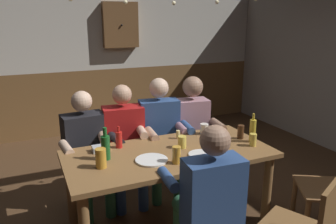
% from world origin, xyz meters
% --- Properties ---
extents(ground_plane, '(6.92, 6.92, 0.00)m').
position_xyz_m(ground_plane, '(0.00, 0.00, 0.00)').
color(ground_plane, '#4C331E').
extents(back_wall_upper, '(5.76, 0.12, 1.30)m').
position_xyz_m(back_wall_upper, '(0.00, 2.87, 1.68)').
color(back_wall_upper, silver).
extents(back_wall_wainscot, '(5.76, 0.12, 1.03)m').
position_xyz_m(back_wall_wainscot, '(0.00, 2.87, 0.52)').
color(back_wall_wainscot, brown).
rests_on(back_wall_wainscot, ground_plane).
extents(dining_table, '(1.77, 0.84, 0.73)m').
position_xyz_m(dining_table, '(0.00, -0.10, 0.63)').
color(dining_table, brown).
rests_on(dining_table, ground_plane).
extents(person_0, '(0.57, 0.56, 1.17)m').
position_xyz_m(person_0, '(-0.59, 0.54, 0.65)').
color(person_0, black).
rests_on(person_0, ground_plane).
extents(person_1, '(0.57, 0.56, 1.20)m').
position_xyz_m(person_1, '(-0.21, 0.54, 0.66)').
color(person_1, '#AD1919').
rests_on(person_1, ground_plane).
extents(person_2, '(0.59, 0.55, 1.24)m').
position_xyz_m(person_2, '(0.19, 0.54, 0.68)').
color(person_2, '#2D4C84').
rests_on(person_2, ground_plane).
extents(person_3, '(0.52, 0.57, 1.23)m').
position_xyz_m(person_3, '(0.59, 0.55, 0.68)').
color(person_3, '#B78493').
rests_on(person_3, ground_plane).
extents(person_4, '(0.56, 0.52, 1.18)m').
position_xyz_m(person_4, '(0.00, -0.75, 0.66)').
color(person_4, '#2D4C84').
rests_on(person_4, ground_plane).
extents(chair_empty_near_left, '(0.60, 0.60, 0.88)m').
position_xyz_m(chair_empty_near_left, '(1.23, -0.79, 0.48)').
color(chair_empty_near_left, brown).
rests_on(chair_empty_near_left, ground_plane).
extents(table_candle, '(0.04, 0.04, 0.08)m').
position_xyz_m(table_candle, '(0.21, 0.17, 0.77)').
color(table_candle, '#F9E08C').
rests_on(table_candle, dining_table).
extents(condiment_caddy, '(0.14, 0.10, 0.05)m').
position_xyz_m(condiment_caddy, '(-0.54, 0.15, 0.75)').
color(condiment_caddy, '#B2B7BC').
rests_on(condiment_caddy, dining_table).
extents(plate_0, '(0.26, 0.26, 0.01)m').
position_xyz_m(plate_0, '(-0.21, -0.22, 0.74)').
color(plate_0, white).
rests_on(plate_0, dining_table).
extents(plate_1, '(0.21, 0.21, 0.01)m').
position_xyz_m(plate_1, '(0.21, -0.28, 0.74)').
color(plate_1, white).
rests_on(plate_1, dining_table).
extents(bottle_0, '(0.06, 0.06, 0.27)m').
position_xyz_m(bottle_0, '(0.80, -0.19, 0.84)').
color(bottle_0, gold).
rests_on(bottle_0, dining_table).
extents(bottle_1, '(0.07, 0.07, 0.27)m').
position_xyz_m(bottle_1, '(-0.53, -0.04, 0.84)').
color(bottle_1, '#195923').
rests_on(bottle_1, dining_table).
extents(bottle_2, '(0.06, 0.06, 0.20)m').
position_xyz_m(bottle_2, '(-0.37, 0.17, 0.81)').
color(bottle_2, red).
rests_on(bottle_2, dining_table).
extents(pint_glass_0, '(0.07, 0.07, 0.11)m').
position_xyz_m(pint_glass_0, '(0.14, -0.06, 0.78)').
color(pint_glass_0, '#E5C64C').
rests_on(pint_glass_0, dining_table).
extents(pint_glass_1, '(0.06, 0.06, 0.11)m').
position_xyz_m(pint_glass_1, '(0.74, -0.28, 0.79)').
color(pint_glass_1, '#E5C64C').
rests_on(pint_glass_1, dining_table).
extents(pint_glass_2, '(0.06, 0.06, 0.13)m').
position_xyz_m(pint_glass_2, '(0.75, -0.08, 0.80)').
color(pint_glass_2, '#4C2D19').
rests_on(pint_glass_2, dining_table).
extents(pint_glass_3, '(0.08, 0.08, 0.15)m').
position_xyz_m(pint_glass_3, '(-0.61, -0.18, 0.81)').
color(pint_glass_3, gold).
rests_on(pint_glass_3, dining_table).
extents(pint_glass_4, '(0.07, 0.07, 0.14)m').
position_xyz_m(pint_glass_4, '(-0.04, -0.34, 0.80)').
color(pint_glass_4, gold).
rests_on(pint_glass_4, dining_table).
extents(pint_glass_5, '(0.08, 0.08, 0.10)m').
position_xyz_m(pint_glass_5, '(0.50, 0.18, 0.78)').
color(pint_glass_5, white).
rests_on(pint_glass_5, dining_table).
extents(wall_dart_cabinet, '(0.56, 0.15, 0.70)m').
position_xyz_m(wall_dart_cabinet, '(0.42, 2.74, 1.73)').
color(wall_dart_cabinet, brown).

